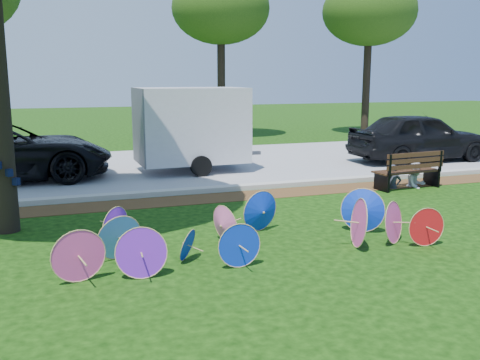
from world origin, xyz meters
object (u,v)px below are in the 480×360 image
object	(u,v)px
parasol_pile	(258,228)
park_bench	(406,170)
dark_pickup	(419,137)
person_left	(394,165)
person_right	(417,162)
black_van	(2,152)
cargo_trailer	(191,125)

from	to	relation	value
parasol_pile	park_bench	size ratio (longest dim) A/B	3.48
parasol_pile	dark_pickup	bearing A→B (deg)	39.89
person_left	person_right	size ratio (longest dim) A/B	0.94
black_van	person_right	distance (m)	10.94
parasol_pile	person_left	distance (m)	6.06
cargo_trailer	dark_pickup	bearing A→B (deg)	-5.16
dark_pickup	cargo_trailer	bearing A→B (deg)	86.12
parasol_pile	dark_pickup	world-z (taller)	dark_pickup
park_bench	person_left	bearing A→B (deg)	166.69
person_right	black_van	bearing A→B (deg)	148.20
cargo_trailer	person_right	xyz separation A→B (m)	(4.87, -4.14, -0.75)
person_right	cargo_trailer	bearing A→B (deg)	130.95
parasol_pile	person_left	world-z (taller)	person_left
cargo_trailer	person_right	distance (m)	6.43
person_right	parasol_pile	bearing A→B (deg)	-157.20
dark_pickup	person_left	world-z (taller)	dark_pickup
parasol_pile	black_van	size ratio (longest dim) A/B	1.09
person_left	person_right	xyz separation A→B (m)	(0.70, 0.00, 0.04)
dark_pickup	park_bench	distance (m)	4.81
parasol_pile	dark_pickup	distance (m)	11.01
black_van	person_left	world-z (taller)	black_van
park_bench	person_left	size ratio (longest dim) A/B	1.51
black_van	cargo_trailer	xyz separation A→B (m)	(5.19, -0.16, 0.59)
parasol_pile	cargo_trailer	distance (m)	7.71
cargo_trailer	parasol_pile	bearing A→B (deg)	-97.04
person_left	person_right	world-z (taller)	person_right
black_van	dark_pickup	distance (m)	12.86
person_left	person_right	bearing A→B (deg)	17.68
dark_pickup	person_left	xyz separation A→B (m)	(-3.48, -3.59, -0.21)
black_van	person_left	xyz separation A→B (m)	(9.36, -4.30, -0.20)
person_right	park_bench	bearing A→B (deg)	179.47
dark_pickup	park_bench	bearing A→B (deg)	139.55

